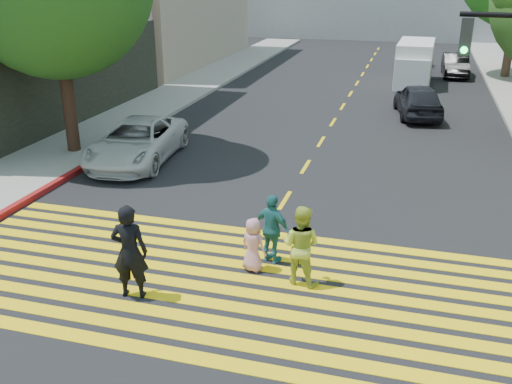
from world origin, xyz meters
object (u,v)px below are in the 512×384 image
at_px(pedestrian_child, 253,245).
at_px(dark_car_parked, 455,65).
at_px(pedestrian_man, 130,252).
at_px(dark_car_near, 418,100).
at_px(white_sedan, 137,141).
at_px(silver_car, 415,59).
at_px(pedestrian_extra, 272,229).
at_px(pedestrian_woman, 301,245).
at_px(white_van, 414,64).

bearing_deg(pedestrian_child, dark_car_parked, -80.30).
height_order(pedestrian_man, dark_car_near, pedestrian_man).
height_order(white_sedan, silver_car, white_sedan).
bearing_deg(pedestrian_extra, silver_car, -73.53).
bearing_deg(pedestrian_woman, white_sedan, -32.76).
xyz_separation_m(pedestrian_man, pedestrian_extra, (2.33, 2.13, -0.18)).
relative_size(pedestrian_man, pedestrian_woman, 1.14).
relative_size(white_sedan, dark_car_near, 1.17).
distance_m(pedestrian_child, dark_car_parked, 26.34).
bearing_deg(white_van, pedestrian_extra, -94.42).
relative_size(pedestrian_woman, white_van, 0.35).
bearing_deg(pedestrian_woman, pedestrian_child, -2.56).
height_order(pedestrian_child, dark_car_parked, dark_car_parked).
distance_m(pedestrian_woman, dark_car_parked, 26.39).
height_order(pedestrian_man, white_van, white_van).
bearing_deg(white_sedan, white_van, 56.91).
relative_size(pedestrian_man, white_van, 0.40).
height_order(pedestrian_woman, white_sedan, pedestrian_woman).
bearing_deg(pedestrian_woman, silver_car, -83.60).
bearing_deg(pedestrian_woman, dark_car_near, -87.90).
xyz_separation_m(pedestrian_child, pedestrian_extra, (0.30, 0.48, 0.19)).
distance_m(pedestrian_man, pedestrian_extra, 3.16).
bearing_deg(silver_car, dark_car_parked, 143.83).
distance_m(pedestrian_woman, white_sedan, 9.35).
bearing_deg(silver_car, pedestrian_extra, 92.71).
bearing_deg(pedestrian_extra, dark_car_parked, -79.16).
bearing_deg(pedestrian_extra, pedestrian_man, 64.00).
xyz_separation_m(pedestrian_child, dark_car_near, (3.16, 15.06, 0.12)).
xyz_separation_m(pedestrian_man, dark_car_near, (5.18, 16.71, -0.26)).
distance_m(pedestrian_man, dark_car_near, 17.50).
distance_m(white_sedan, dark_car_parked, 22.57).
bearing_deg(dark_car_near, dark_car_parked, -109.82).
distance_m(pedestrian_woman, dark_car_near, 15.44).
height_order(pedestrian_woman, pedestrian_child, pedestrian_woman).
xyz_separation_m(pedestrian_woman, dark_car_near, (2.08, 15.30, -0.13)).
bearing_deg(dark_car_parked, pedestrian_child, -103.12).
bearing_deg(pedestrian_child, white_van, -76.13).
distance_m(pedestrian_man, dark_car_parked, 28.41).
bearing_deg(dark_car_near, pedestrian_man, 63.29).
relative_size(pedestrian_woman, white_sedan, 0.34).
relative_size(silver_car, white_van, 0.85).
bearing_deg(white_van, pedestrian_man, -99.25).
distance_m(silver_car, white_van, 5.59).
distance_m(white_sedan, dark_car_near, 12.68).
relative_size(pedestrian_man, white_sedan, 0.39).
bearing_deg(silver_car, white_van, 97.88).
height_order(pedestrian_extra, dark_car_parked, pedestrian_extra).
bearing_deg(white_sedan, pedestrian_extra, -48.13).
height_order(pedestrian_child, silver_car, silver_car).
xyz_separation_m(pedestrian_man, silver_car, (4.81, 29.75, -0.37)).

